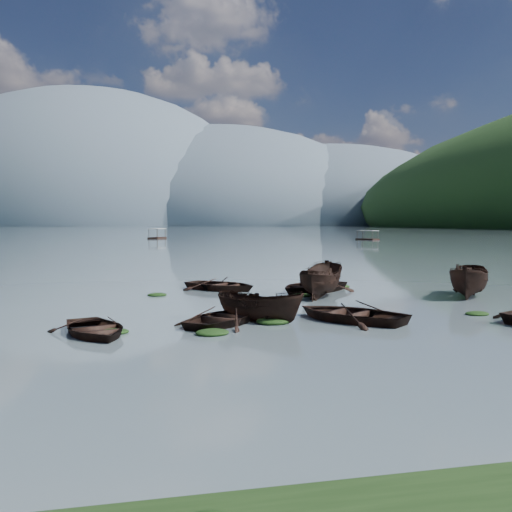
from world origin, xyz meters
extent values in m
plane|color=slate|center=(0.00, 0.00, 0.00)|extent=(2400.00, 2400.00, 0.00)
ellipsoid|color=#475666|center=(-60.00, 900.00, 0.00)|extent=(520.00, 520.00, 340.00)
ellipsoid|color=#475666|center=(140.00, 900.00, 0.00)|extent=(520.00, 520.00, 260.00)
ellipsoid|color=#475666|center=(320.00, 900.00, 0.00)|extent=(520.00, 520.00, 220.00)
imported|color=black|center=(-8.00, 1.61, 0.00)|extent=(3.78, 4.51, 0.80)
imported|color=black|center=(-3.31, 2.75, 0.00)|extent=(4.78, 4.87, 0.83)
imported|color=black|center=(-1.89, 2.96, 0.00)|extent=(3.74, 3.58, 1.45)
imported|color=black|center=(1.61, 2.35, 0.00)|extent=(5.39, 5.61, 0.95)
imported|color=black|center=(10.31, 7.66, 0.00)|extent=(4.50, 5.04, 1.91)
imported|color=black|center=(-1.71, 13.56, 0.00)|extent=(5.38, 5.43, 0.92)
imported|color=black|center=(3.06, 11.48, 0.00)|extent=(5.97, 5.63, 1.01)
imported|color=black|center=(2.89, 9.55, 0.00)|extent=(4.19, 5.27, 1.94)
ellipsoid|color=black|center=(-4.07, 0.76, 0.00)|extent=(1.16, 0.95, 0.25)
ellipsoid|color=black|center=(-7.33, 1.74, 0.00)|extent=(0.98, 0.79, 0.22)
ellipsoid|color=black|center=(-1.49, 2.39, 0.00)|extent=(1.33, 1.06, 0.29)
ellipsoid|color=black|center=(1.92, 9.81, 0.00)|extent=(1.00, 0.84, 0.22)
ellipsoid|color=black|center=(7.28, 2.49, 0.00)|extent=(1.01, 0.80, 0.21)
ellipsoid|color=black|center=(-5.38, 11.73, 0.00)|extent=(1.01, 0.84, 0.21)
ellipsoid|color=black|center=(5.40, 13.15, 0.00)|extent=(1.09, 0.87, 0.24)
camera|label=1|loc=(-6.86, -18.38, 3.81)|focal=40.00mm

